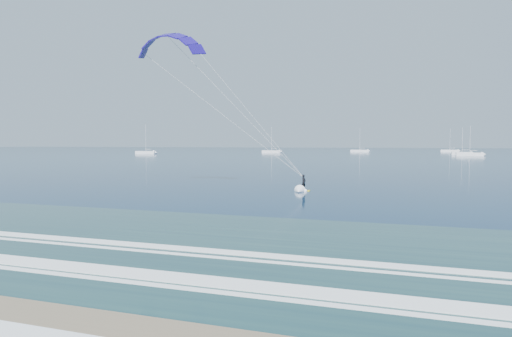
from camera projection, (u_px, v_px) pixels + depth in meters
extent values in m
cube|color=#1E423F|center=(68.00, 248.00, 20.37)|extent=(600.00, 22.00, 0.03)
cube|color=white|center=(23.00, 262.00, 18.00)|extent=(600.00, 1.10, 0.07)
cube|color=white|center=(90.00, 241.00, 21.78)|extent=(600.00, 0.70, 0.07)
cube|color=yellow|center=(304.00, 190.00, 45.02)|extent=(1.25, 0.40, 0.07)
imported|color=black|center=(304.00, 182.00, 44.97)|extent=(0.54, 0.65, 1.54)
cone|color=white|center=(299.00, 191.00, 43.83)|extent=(1.31, 1.74, 1.10)
cube|color=white|center=(146.00, 152.00, 198.17)|extent=(9.39, 2.40, 1.20)
cylinder|color=silver|center=(146.00, 138.00, 197.82)|extent=(0.18, 0.18, 11.47)
cylinder|color=silver|center=(148.00, 149.00, 197.71)|extent=(2.60, 0.12, 0.12)
cube|color=white|center=(272.00, 152.00, 218.47)|extent=(9.11, 2.40, 1.20)
cylinder|color=silver|center=(272.00, 139.00, 218.12)|extent=(0.18, 0.18, 11.26)
cylinder|color=silver|center=(274.00, 149.00, 218.01)|extent=(2.60, 0.12, 0.12)
cube|color=white|center=(360.00, 151.00, 237.44)|extent=(9.37, 2.40, 1.20)
cylinder|color=silver|center=(360.00, 139.00, 237.08)|extent=(0.18, 0.18, 11.34)
cylinder|color=silver|center=(362.00, 148.00, 236.97)|extent=(2.60, 0.12, 0.12)
cube|color=white|center=(462.00, 153.00, 179.70)|extent=(7.80, 2.40, 1.20)
cylinder|color=silver|center=(462.00, 140.00, 179.39)|extent=(0.18, 0.18, 9.75)
cylinder|color=silver|center=(465.00, 150.00, 179.24)|extent=(2.60, 0.12, 0.12)
cube|color=white|center=(450.00, 151.00, 239.20)|extent=(9.08, 2.40, 1.20)
cylinder|color=silver|center=(450.00, 139.00, 238.86)|extent=(0.18, 0.18, 11.09)
cylinder|color=silver|center=(452.00, 148.00, 238.74)|extent=(2.60, 0.12, 0.12)
cube|color=white|center=(470.00, 154.00, 167.30)|extent=(9.28, 2.40, 1.20)
cylinder|color=silver|center=(470.00, 139.00, 166.99)|extent=(0.18, 0.18, 9.84)
cylinder|color=silver|center=(473.00, 150.00, 166.83)|extent=(2.60, 0.12, 0.12)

